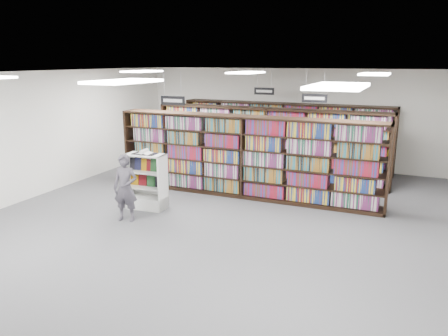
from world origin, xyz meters
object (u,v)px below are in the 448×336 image
at_px(shopper, 125,188).
at_px(open_book, 144,153).
at_px(bookshelf_row_near, 245,157).
at_px(endcap_display, 147,189).

bearing_deg(shopper, open_book, 81.65).
distance_m(bookshelf_row_near, shopper, 3.24).
bearing_deg(shopper, bookshelf_row_near, 44.11).
bearing_deg(bookshelf_row_near, endcap_display, -135.75).
relative_size(endcap_display, open_book, 2.33).
xyz_separation_m(open_book, shopper, (0.07, -0.89, -0.61)).
bearing_deg(bookshelf_row_near, shopper, -123.28).
relative_size(bookshelf_row_near, shopper, 4.69).
xyz_separation_m(endcap_display, open_book, (-0.01, -0.02, 0.90)).
relative_size(bookshelf_row_near, endcap_display, 5.28).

